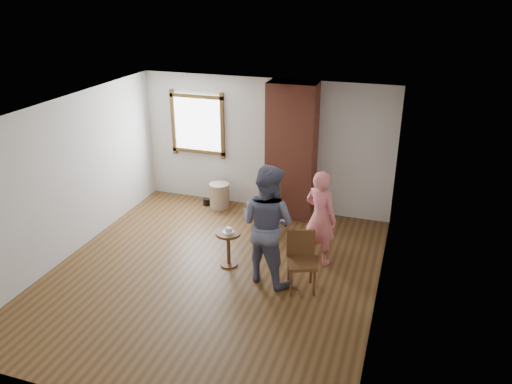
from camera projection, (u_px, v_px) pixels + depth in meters
ground at (212, 275)px, 7.82m from camera, size 5.50×5.50×0.00m
room_shell at (220, 153)px, 7.65m from camera, size 5.04×5.52×2.62m
brick_chimney at (291, 152)px, 9.32m from camera, size 0.90×0.50×2.60m
stoneware_crock at (219, 195)px, 10.06m from camera, size 0.46×0.46×0.51m
dark_pot at (206, 202)px, 10.21m from camera, size 0.15×0.15×0.14m
dining_chair_left at (269, 205)px, 9.05m from camera, size 0.44×0.44×0.87m
dining_chair_right at (301, 257)px, 7.33m from camera, size 0.54×0.54×0.89m
side_table at (228, 243)px, 7.93m from camera, size 0.40×0.40×0.60m
cake_plate at (228, 232)px, 7.85m from camera, size 0.18×0.18×0.01m
cake_slice at (229, 230)px, 7.83m from camera, size 0.08×0.07×0.06m
man at (267, 224)px, 7.37m from camera, size 1.08×0.96×1.86m
person_pink at (321, 217)px, 7.91m from camera, size 0.68×0.59×1.58m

